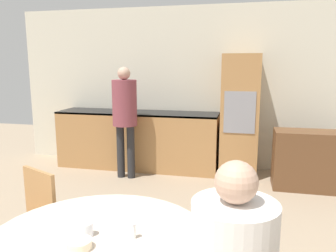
# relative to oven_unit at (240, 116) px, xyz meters

# --- Properties ---
(wall_back) EXTENTS (6.24, 0.05, 2.60)m
(wall_back) POSITION_rel_oven_unit_xyz_m (-0.66, 0.34, 0.38)
(wall_back) COLOR beige
(wall_back) RESTS_ON ground_plane
(kitchen_counter) EXTENTS (2.61, 0.60, 0.93)m
(kitchen_counter) POSITION_rel_oven_unit_xyz_m (-1.62, -0.01, -0.44)
(kitchen_counter) COLOR #AD7A47
(kitchen_counter) RESTS_ON ground_plane
(oven_unit) EXTENTS (0.55, 0.59, 1.83)m
(oven_unit) POSITION_rel_oven_unit_xyz_m (0.00, 0.00, 0.00)
(oven_unit) COLOR #AD7A47
(oven_unit) RESTS_ON ground_plane
(sideboard) EXTENTS (1.13, 0.45, 0.80)m
(sideboard) POSITION_rel_oven_unit_xyz_m (1.04, -0.41, -0.52)
(sideboard) COLOR brown
(sideboard) RESTS_ON ground_plane
(chair_far_left) EXTENTS (0.53, 0.53, 0.89)m
(chair_far_left) POSITION_rel_oven_unit_xyz_m (-1.48, -3.03, -0.41)
(chair_far_left) COLOR #AD7A47
(chair_far_left) RESTS_ON ground_plane
(person_standing) EXTENTS (0.36, 0.36, 1.65)m
(person_standing) POSITION_rel_oven_unit_xyz_m (-1.64, -0.53, 0.10)
(person_standing) COLOR #262628
(person_standing) RESTS_ON ground_plane
(cup) EXTENTS (0.07, 0.07, 0.08)m
(cup) POSITION_rel_oven_unit_xyz_m (-0.78, -3.46, -0.15)
(cup) COLOR silver
(cup) RESTS_ON dining_table
(bowl_far) EXTENTS (0.13, 0.13, 0.05)m
(bowl_far) POSITION_rel_oven_unit_xyz_m (-0.76, -3.59, -0.17)
(bowl_far) COLOR beige
(bowl_far) RESTS_ON dining_table
(salt_shaker) EXTENTS (0.03, 0.03, 0.09)m
(salt_shaker) POSITION_rel_oven_unit_xyz_m (-0.53, -3.43, -0.15)
(salt_shaker) COLOR white
(salt_shaker) RESTS_ON dining_table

